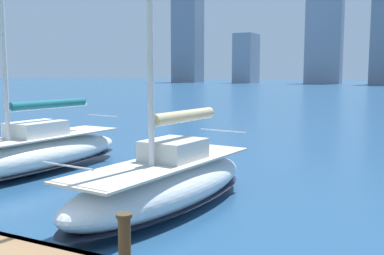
# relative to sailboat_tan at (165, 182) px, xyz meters

# --- Properties ---
(sailboat_tan) EXTENTS (2.98, 7.62, 9.73)m
(sailboat_tan) POSITION_rel_sailboat_tan_xyz_m (0.00, 0.00, 0.00)
(sailboat_tan) COLOR silver
(sailboat_tan) RESTS_ON ground
(sailboat_teal) EXTENTS (2.94, 9.44, 9.44)m
(sailboat_teal) POSITION_rel_sailboat_tan_xyz_m (6.75, -1.43, 0.00)
(sailboat_teal) COLOR white
(sailboat_teal) RESTS_ON ground
(mooring_post) EXTENTS (0.26, 0.26, 0.91)m
(mooring_post) POSITION_rel_sailboat_tan_xyz_m (-2.01, 4.72, 0.32)
(mooring_post) COLOR #423323
(mooring_post) RESTS_ON dock_pier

